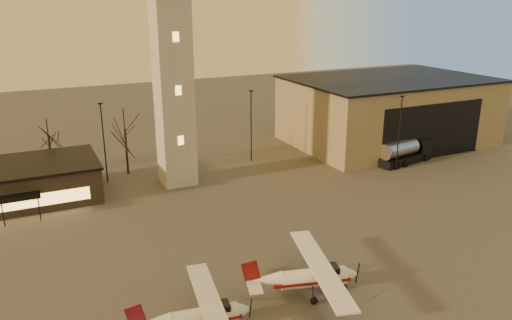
# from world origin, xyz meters

# --- Properties ---
(ground) EXTENTS (220.00, 220.00, 0.00)m
(ground) POSITION_xyz_m (0.00, 0.00, 0.00)
(ground) COLOR #474442
(ground) RESTS_ON ground
(control_tower) EXTENTS (6.80, 6.80, 32.60)m
(control_tower) POSITION_xyz_m (0.00, 30.00, 16.33)
(control_tower) COLOR #A4A09B
(control_tower) RESTS_ON ground
(hangar) EXTENTS (30.60, 20.60, 10.30)m
(hangar) POSITION_xyz_m (36.00, 33.98, 5.15)
(hangar) COLOR #968862
(hangar) RESTS_ON ground
(light_poles) EXTENTS (58.50, 12.25, 10.14)m
(light_poles) POSITION_xyz_m (0.50, 31.00, 5.41)
(light_poles) COLOR black
(light_poles) RESTS_ON ground
(tree_row) EXTENTS (37.20, 9.20, 8.80)m
(tree_row) POSITION_xyz_m (-13.70, 39.16, 5.94)
(tree_row) COLOR black
(tree_row) RESTS_ON ground
(cessna_front) EXTENTS (9.91, 12.34, 3.41)m
(cessna_front) POSITION_xyz_m (2.38, 1.40, 1.17)
(cessna_front) COLOR white
(cessna_front) RESTS_ON ground
(cessna_rear) EXTENTS (9.03, 11.38, 3.12)m
(cessna_rear) POSITION_xyz_m (-6.97, 0.49, 1.07)
(cessna_rear) COLOR silver
(cessna_rear) RESTS_ON ground
(fuel_truck) EXTENTS (9.34, 4.22, 3.35)m
(fuel_truck) POSITION_xyz_m (31.10, 23.99, 1.32)
(fuel_truck) COLOR black
(fuel_truck) RESTS_ON ground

